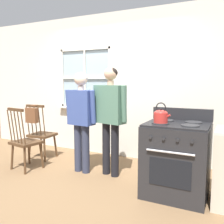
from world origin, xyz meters
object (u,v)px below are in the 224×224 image
at_px(kettle, 161,116).
at_px(handbag, 32,115).
at_px(chair_near_wall, 25,142).
at_px(person_elderly_left, 81,112).
at_px(chair_by_window, 42,135).
at_px(stove, 176,159).
at_px(potted_plant, 94,105).
at_px(person_teen_center, 110,111).

xyz_separation_m(kettle, handbag, (-2.38, 0.31, -0.17)).
xyz_separation_m(chair_near_wall, person_elderly_left, (0.89, 0.32, 0.50)).
relative_size(chair_by_window, stove, 0.94).
distance_m(person_elderly_left, potted_plant, 1.04).
xyz_separation_m(chair_near_wall, kettle, (2.23, 0.02, 0.57)).
xyz_separation_m(chair_by_window, stove, (2.56, -0.41, 0.02)).
height_order(person_teen_center, stove, person_teen_center).
relative_size(chair_near_wall, potted_plant, 4.01).
relative_size(chair_near_wall, handbag, 3.33).
bearing_deg(chair_by_window, chair_near_wall, 103.30).
relative_size(person_elderly_left, stove, 1.45).
xyz_separation_m(chair_near_wall, person_teen_center, (1.36, 0.40, 0.54)).
bearing_deg(person_teen_center, kettle, -11.16).
bearing_deg(potted_plant, person_elderly_left, -70.17).
relative_size(person_teen_center, potted_plant, 6.43).
height_order(chair_near_wall, handbag, same).
distance_m(kettle, handbag, 2.41).
relative_size(potted_plant, handbag, 0.83).
bearing_deg(chair_near_wall, person_elderly_left, -151.09).
distance_m(chair_by_window, person_elderly_left, 1.19).
distance_m(person_elderly_left, kettle, 1.37).
bearing_deg(person_teen_center, stove, -0.99).
height_order(chair_near_wall, stove, stove).
relative_size(chair_by_window, person_teen_center, 0.62).
bearing_deg(stove, chair_near_wall, -176.42).
bearing_deg(potted_plant, chair_near_wall, -112.51).
bearing_deg(kettle, handbag, 172.58).
height_order(person_elderly_left, person_teen_center, person_teen_center).
bearing_deg(handbag, kettle, -7.42).
height_order(chair_by_window, chair_near_wall, same).
bearing_deg(kettle, stove, 37.16).
distance_m(person_teen_center, potted_plant, 1.21).
bearing_deg(kettle, chair_by_window, 167.21).
xyz_separation_m(kettle, potted_plant, (-1.69, 1.27, -0.05)).
distance_m(kettle, potted_plant, 2.12).
xyz_separation_m(chair_near_wall, stove, (2.40, 0.15, 0.02)).
bearing_deg(person_teen_center, person_elderly_left, -157.95).
bearing_deg(handbag, stove, -4.00).
bearing_deg(chair_near_wall, chair_by_window, -64.47).
xyz_separation_m(person_teen_center, kettle, (0.87, -0.38, 0.03)).
relative_size(person_elderly_left, person_teen_center, 0.96).
bearing_deg(potted_plant, person_teen_center, -47.50).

